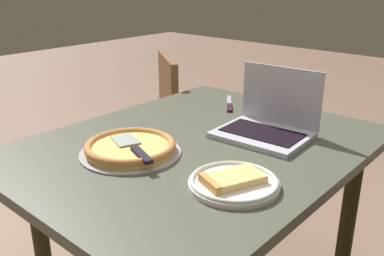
# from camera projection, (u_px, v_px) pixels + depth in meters

# --- Properties ---
(dining_table) EXTENTS (1.17, 0.92, 0.75)m
(dining_table) POSITION_uv_depth(u_px,v_px,m) (197.00, 167.00, 1.41)
(dining_table) COLOR #4B4F41
(dining_table) RESTS_ON ground_plane
(laptop) EXTENTS (0.26, 0.31, 0.22)m
(laptop) POSITION_uv_depth(u_px,v_px,m) (268.00, 122.00, 1.44)
(laptop) COLOR #B6B4C7
(laptop) RESTS_ON dining_table
(pizza_plate) EXTENTS (0.24, 0.24, 0.04)m
(pizza_plate) POSITION_uv_depth(u_px,v_px,m) (233.00, 182.00, 1.09)
(pizza_plate) COLOR white
(pizza_plate) RESTS_ON dining_table
(pizza_tray) EXTENTS (0.31, 0.31, 0.04)m
(pizza_tray) POSITION_uv_depth(u_px,v_px,m) (130.00, 148.00, 1.29)
(pizza_tray) COLOR #AAA2AB
(pizza_tray) RESTS_ON dining_table
(table_knife) EXTENTS (0.20, 0.16, 0.01)m
(table_knife) POSITION_uv_depth(u_px,v_px,m) (229.00, 105.00, 1.76)
(table_knife) COLOR #B5B4C4
(table_knife) RESTS_ON dining_table
(chair_near) EXTENTS (0.60, 0.60, 0.86)m
(chair_near) POSITION_uv_depth(u_px,v_px,m) (146.00, 123.00, 2.27)
(chair_near) COLOR brown
(chair_near) RESTS_ON ground_plane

